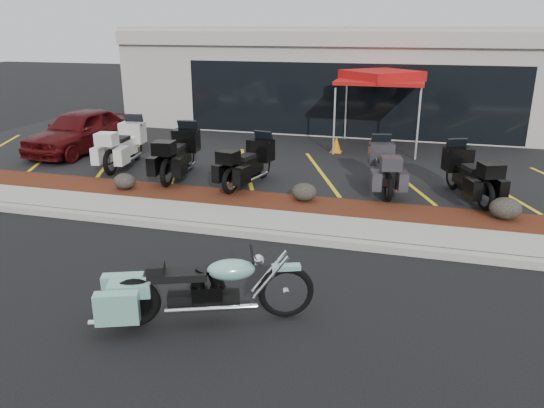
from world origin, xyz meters
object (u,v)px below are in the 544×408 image
(traffic_cone, at_px, (336,144))
(popup_canopy, at_px, (381,78))
(touring_white, at_px, (135,137))
(hero_cruiser, at_px, (286,284))
(parked_car, at_px, (80,131))

(traffic_cone, bearing_deg, popup_canopy, 38.25)
(touring_white, height_order, traffic_cone, touring_white)
(touring_white, bearing_deg, popup_canopy, -68.80)
(popup_canopy, bearing_deg, touring_white, -155.01)
(hero_cruiser, distance_m, traffic_cone, 10.15)
(hero_cruiser, xyz_separation_m, parked_car, (-8.83, 7.91, 0.30))
(popup_canopy, bearing_deg, traffic_cone, -144.54)
(hero_cruiser, distance_m, popup_canopy, 11.24)
(parked_car, distance_m, traffic_cone, 8.24)
(parked_car, distance_m, popup_canopy, 9.81)
(touring_white, height_order, parked_car, touring_white)
(touring_white, xyz_separation_m, parked_car, (-2.23, 0.48, -0.01))
(hero_cruiser, height_order, touring_white, touring_white)
(hero_cruiser, xyz_separation_m, traffic_cone, (-0.90, 10.11, -0.13))
(hero_cruiser, xyz_separation_m, popup_canopy, (0.32, 11.07, 1.91))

